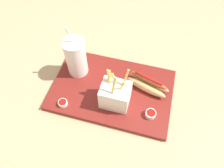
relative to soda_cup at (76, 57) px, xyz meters
name	(u,v)px	position (x,y,z in m)	size (l,w,h in m)	color
ground_plane	(112,92)	(-0.16, 0.05, -0.11)	(2.40, 2.40, 0.02)	tan
food_tray	(112,90)	(-0.16, 0.05, -0.09)	(0.48, 0.31, 0.02)	maroon
soda_cup	(76,57)	(0.00, 0.00, 0.00)	(0.08, 0.08, 0.23)	white
fries_basket	(115,95)	(-0.19, 0.11, -0.03)	(0.11, 0.09, 0.17)	white
hot_dog_1	(148,84)	(-0.29, 0.01, -0.06)	(0.18, 0.11, 0.07)	#DBB775
ketchup_cup_1	(151,114)	(-0.33, 0.13, -0.07)	(0.04, 0.04, 0.02)	white
ketchup_cup_2	(63,103)	(0.00, 0.17, -0.07)	(0.03, 0.03, 0.02)	white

